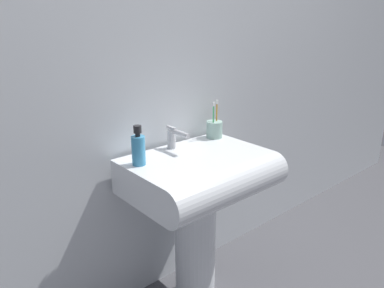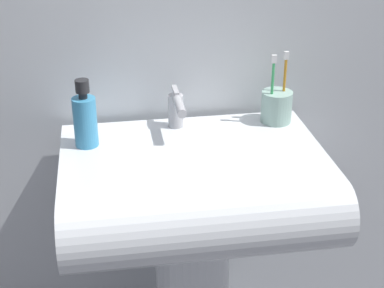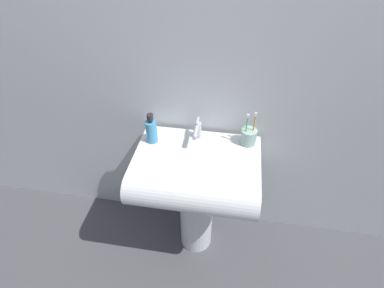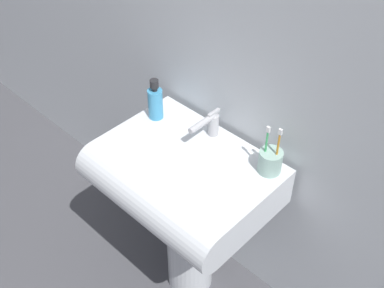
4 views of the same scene
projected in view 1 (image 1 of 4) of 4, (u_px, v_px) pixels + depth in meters
The scene contains 6 objects.
wall_back at pixel (160, 43), 1.63m from camera, with size 5.00×0.05×2.40m, color silver.
sink_pedestal at pixel (195, 244), 1.75m from camera, with size 0.19×0.19×0.59m, color white.
sink_basin at pixel (204, 175), 1.60m from camera, with size 0.61×0.46×0.15m.
faucet at pixel (174, 137), 1.67m from camera, with size 0.04×0.15×0.10m.
toothbrush_cup at pixel (214, 129), 1.84m from camera, with size 0.08×0.08×0.18m.
soap_bottle at pixel (138, 149), 1.49m from camera, with size 0.06×0.06×0.16m.
Camera 1 is at (-1.00, -1.13, 1.31)m, focal length 35.00 mm.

